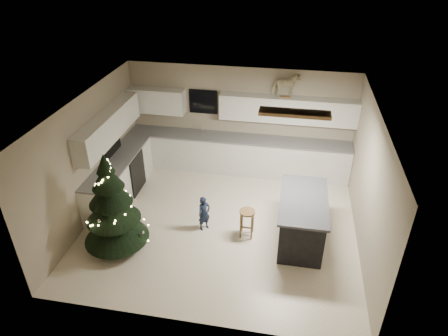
{
  "coord_description": "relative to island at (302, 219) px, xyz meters",
  "views": [
    {
      "loc": [
        1.25,
        -6.48,
        5.28
      ],
      "look_at": [
        0.0,
        0.35,
        1.15
      ],
      "focal_mm": 32.0,
      "sensor_mm": 36.0,
      "label": 1
    }
  ],
  "objects": [
    {
      "name": "island",
      "position": [
        0.0,
        0.0,
        0.0
      ],
      "size": [
        0.9,
        1.7,
        0.95
      ],
      "color": "black",
      "rests_on": "ground_plane"
    },
    {
      "name": "rocking_horse",
      "position": [
        -0.56,
        2.51,
        1.8
      ],
      "size": [
        0.68,
        0.51,
        0.54
      ],
      "rotation": [
        0.0,
        0.0,
        2.0
      ],
      "color": "brown",
      "rests_on": "cabinetry"
    },
    {
      "name": "bar_stool",
      "position": [
        -1.05,
        -0.08,
        -0.03
      ],
      "size": [
        0.31,
        0.31,
        0.59
      ],
      "rotation": [
        0.0,
        0.0,
        0.22
      ],
      "color": "brown",
      "rests_on": "ground_plane"
    },
    {
      "name": "cabinetry",
      "position": [
        -2.54,
        1.83,
        0.28
      ],
      "size": [
        5.5,
        3.2,
        2.0
      ],
      "color": "silver",
      "rests_on": "ground_plane"
    },
    {
      "name": "toddler",
      "position": [
        -1.93,
        -0.03,
        -0.1
      ],
      "size": [
        0.32,
        0.32,
        0.76
      ],
      "primitive_type": "imported",
      "rotation": [
        0.0,
        0.0,
        0.79
      ],
      "color": "black",
      "rests_on": "ground_plane"
    },
    {
      "name": "room_shell",
      "position": [
        -1.6,
        0.19,
        1.27
      ],
      "size": [
        5.52,
        5.02,
        2.61
      ],
      "color": "gray",
      "rests_on": "ground_plane"
    },
    {
      "name": "ground_plane",
      "position": [
        -1.63,
        0.18,
        -0.48
      ],
      "size": [
        5.5,
        5.5,
        0.0
      ],
      "primitive_type": "plane",
      "color": "beige"
    },
    {
      "name": "christmas_tree",
      "position": [
        -3.48,
        -0.82,
        0.35
      ],
      "size": [
        1.27,
        1.22,
        2.02
      ],
      "rotation": [
        0.0,
        0.0,
        0.26
      ],
      "color": "#3F2816",
      "rests_on": "ground_plane"
    }
  ]
}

